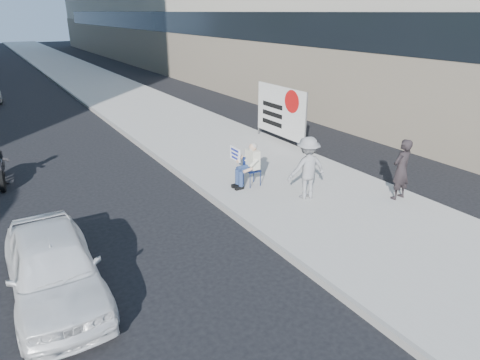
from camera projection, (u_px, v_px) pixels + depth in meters
ground at (252, 302)px, 7.85m from camera, size 160.00×160.00×0.00m
near_sidewalk at (128, 99)px, 25.65m from camera, size 5.00×120.00×0.15m
seated_protester at (248, 162)px, 12.44m from camera, size 0.83×1.12×1.31m
jogger at (307, 168)px, 11.58m from camera, size 1.20×0.80×1.73m
pedestrian_woman at (401, 169)px, 11.53m from camera, size 0.65×0.45×1.69m
protest_banner at (281, 111)px, 16.35m from camera, size 0.08×3.06×2.20m
white_sedan_near at (53, 267)px, 7.75m from camera, size 1.60×3.83×1.30m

